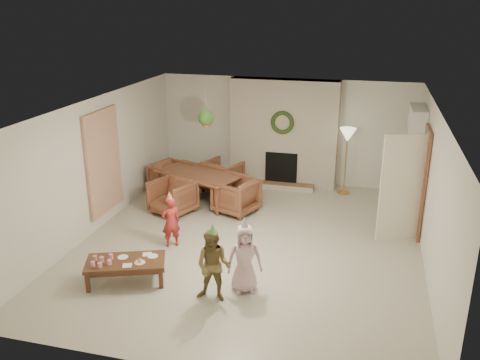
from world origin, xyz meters
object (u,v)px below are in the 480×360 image
(dining_chair_far, at_px, (222,176))
(coffee_table_top, at_px, (125,262))
(child_plaid, at_px, (214,266))
(dining_table, at_px, (199,187))
(dining_chair_right, at_px, (236,196))
(child_red, at_px, (171,222))
(dining_chair_near, at_px, (173,197))
(child_pink, at_px, (245,258))
(dining_chair_left, at_px, (171,178))

(dining_chair_far, distance_m, coffee_table_top, 4.27)
(child_plaid, bearing_deg, dining_table, 112.38)
(dining_chair_right, bearing_deg, child_red, -0.12)
(dining_chair_near, relative_size, dining_chair_far, 1.00)
(child_pink, bearing_deg, dining_table, 98.46)
(dining_chair_right, distance_m, child_pink, 3.03)
(dining_chair_left, bearing_deg, dining_chair_right, -90.00)
(dining_chair_far, bearing_deg, dining_chair_left, 45.00)
(coffee_table_top, height_order, child_plaid, child_plaid)
(dining_chair_left, distance_m, child_plaid, 4.53)
(dining_chair_near, xyz_separation_m, coffee_table_top, (0.31, -2.74, -0.02))
(dining_table, xyz_separation_m, dining_chair_right, (0.95, -0.38, 0.03))
(dining_chair_near, bearing_deg, child_plaid, -36.21)
(dining_chair_near, relative_size, child_red, 0.86)
(dining_table, relative_size, dining_chair_right, 2.34)
(coffee_table_top, height_order, child_pink, child_pink)
(child_red, bearing_deg, child_plaid, 91.15)
(dining_table, distance_m, dining_chair_far, 0.82)
(dining_chair_right, height_order, child_red, child_red)
(child_pink, bearing_deg, dining_chair_far, 89.93)
(dining_chair_right, distance_m, child_plaid, 3.30)
(dining_chair_near, height_order, child_red, child_red)
(dining_table, bearing_deg, child_red, -62.14)
(dining_chair_far, distance_m, child_pink, 4.32)
(dining_chair_near, distance_m, dining_chair_left, 1.16)
(dining_chair_near, distance_m, child_red, 1.51)
(dining_chair_left, bearing_deg, coffee_table_top, -146.75)
(child_plaid, bearing_deg, dining_chair_far, 105.18)
(dining_chair_near, bearing_deg, coffee_table_top, -61.64)
(dining_chair_near, xyz_separation_m, dining_chair_left, (-0.45, 1.06, 0.00))
(dining_table, xyz_separation_m, dining_chair_near, (-0.30, -0.76, 0.03))
(dining_table, xyz_separation_m, child_red, (0.23, -2.17, 0.14))
(dining_chair_left, bearing_deg, dining_chair_far, -45.00)
(coffee_table_top, distance_m, child_plaid, 1.50)
(child_plaid, height_order, child_pink, child_plaid)
(dining_chair_right, bearing_deg, child_pink, 39.31)
(dining_table, height_order, dining_chair_near, dining_chair_near)
(dining_chair_near, height_order, dining_chair_left, same)
(dining_chair_far, xyz_separation_m, child_red, (-0.08, -2.93, 0.10))
(dining_table, distance_m, child_pink, 3.76)
(child_pink, bearing_deg, coffee_table_top, 166.12)
(dining_chair_right, relative_size, child_red, 0.86)
(dining_table, bearing_deg, dining_chair_near, -90.00)
(dining_chair_near, xyz_separation_m, child_plaid, (1.79, -2.87, 0.19))
(dining_chair_far, relative_size, child_pink, 0.74)
(dining_chair_near, bearing_deg, dining_chair_right, 38.66)
(dining_table, height_order, coffee_table_top, dining_table)
(coffee_table_top, bearing_deg, dining_chair_far, 65.20)
(child_red, bearing_deg, dining_chair_near, -108.80)
(dining_chair_near, relative_size, child_pink, 0.74)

